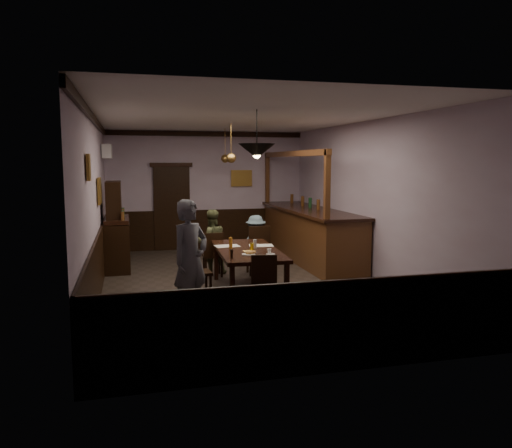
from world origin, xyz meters
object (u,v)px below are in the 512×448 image
object	(u,v)px
chair_side	(194,269)
sideboard	(117,234)
chair_near	(265,283)
chair_far_right	(258,248)
pendant_iron	(257,151)
coffee_cup	(269,251)
chair_far_left	(213,252)
person_seated_left	(211,242)
soda_can	(252,247)
pendant_brass_far	(225,159)
person_standing	(190,260)
person_seated_right	(256,244)
bar_counter	(308,233)
pendant_brass_mid	(231,158)
dining_table	(248,253)

from	to	relation	value
chair_side	sideboard	size ratio (longest dim) A/B	0.50
chair_near	chair_side	size ratio (longest dim) A/B	0.97
chair_side	chair_far_right	bearing A→B (deg)	-50.33
pendant_iron	coffee_cup	bearing A→B (deg)	44.49
chair_far_left	person_seated_left	bearing A→B (deg)	-91.04
person_seated_left	soda_can	xyz separation A→B (m)	(0.41, -1.70, 0.17)
chair_side	pendant_brass_far	size ratio (longest dim) A/B	1.12
person_standing	person_seated_right	bearing A→B (deg)	22.21
chair_far_right	person_seated_left	distance (m)	0.95
chair_far_left	person_seated_right	bearing A→B (deg)	-164.56
coffee_cup	chair_side	bearing A→B (deg)	165.60
person_seated_right	bar_counter	xyz separation A→B (m)	(1.48, 0.93, 0.04)
pendant_brass_mid	chair_side	bearing A→B (deg)	-116.77
bar_counter	pendant_brass_far	size ratio (longest dim) A/B	5.42
coffee_cup	soda_can	distance (m)	0.44
bar_counter	coffee_cup	bearing A→B (deg)	-120.81
chair_far_left	person_seated_left	world-z (taller)	person_seated_left
chair_far_left	soda_can	size ratio (longest dim) A/B	7.29
bar_counter	person_standing	bearing A→B (deg)	-130.62
bar_counter	chair_far_left	bearing A→B (deg)	-154.29
chair_near	soda_can	bearing A→B (deg)	95.53
person_standing	person_seated_left	size ratio (longest dim) A/B	1.32
chair_near	sideboard	bearing A→B (deg)	129.74
person_seated_right	pendant_iron	bearing A→B (deg)	69.60
chair_far_left	person_standing	distance (m)	2.63
dining_table	person_seated_left	world-z (taller)	person_seated_left
chair_far_right	pendant_iron	bearing A→B (deg)	77.92
chair_far_left	person_seated_left	size ratio (longest dim) A/B	0.68
sideboard	dining_table	bearing A→B (deg)	-48.78
chair_side	person_standing	world-z (taller)	person_standing
sideboard	pendant_brass_far	size ratio (longest dim) A/B	2.26
person_standing	person_seated_right	size ratio (longest dim) A/B	1.47
person_seated_left	bar_counter	xyz separation A→B (m)	(2.38, 0.88, -0.02)
bar_counter	pendant_brass_far	bearing A→B (deg)	145.59
chair_near	chair_far_left	bearing A→B (deg)	107.54
chair_far_left	pendant_brass_far	world-z (taller)	pendant_brass_far
chair_far_left	chair_near	bearing A→B (deg)	98.55
chair_side	pendant_brass_mid	bearing A→B (deg)	-31.15
chair_near	soda_can	distance (m)	1.25
pendant_brass_far	coffee_cup	bearing A→B (deg)	-91.16
chair_far_left	person_standing	bearing A→B (deg)	75.19
sideboard	pendant_iron	world-z (taller)	pendant_iron
chair_side	person_standing	distance (m)	1.11
pendant_iron	pendant_brass_far	xyz separation A→B (m)	(0.36, 4.41, -0.09)
person_standing	person_seated_right	xyz separation A→B (m)	(1.65, 2.72, -0.27)
soda_can	person_seated_right	bearing A→B (deg)	73.58
coffee_cup	pendant_brass_far	world-z (taller)	pendant_brass_far
coffee_cup	soda_can	xyz separation A→B (m)	(-0.19, 0.40, 0.01)
person_seated_right	dining_table	bearing A→B (deg)	64.25
person_standing	person_seated_right	world-z (taller)	person_standing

